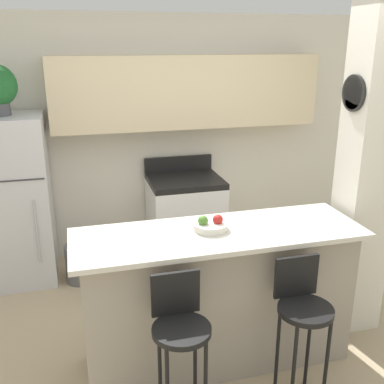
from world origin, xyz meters
name	(u,v)px	position (x,y,z in m)	size (l,w,h in m)	color
ground_plane	(216,358)	(0.00, 0.00, 0.00)	(14.00, 14.00, 0.00)	tan
wall_back	(171,119)	(0.12, 1.99, 1.49)	(5.60, 0.38, 2.55)	silver
pillar_right	(366,177)	(1.23, 0.17, 1.28)	(0.38, 0.32, 2.55)	silver
counter_bar	(218,297)	(0.00, 0.00, 0.52)	(2.00, 0.65, 1.04)	gray
refrigerator	(11,201)	(-1.54, 1.69, 0.82)	(0.74, 0.68, 1.63)	silver
stove_range	(185,218)	(0.19, 1.70, 0.46)	(0.76, 0.66, 1.07)	white
bar_stool_left	(180,331)	(-0.40, -0.49, 0.66)	(0.35, 0.35, 0.98)	black
bar_stool_right	(302,311)	(0.40, -0.49, 0.66)	(0.35, 0.35, 0.98)	black
fruit_bowl	(210,225)	(-0.05, 0.04, 1.07)	(0.24, 0.24, 0.11)	silver
trash_bin	(80,263)	(-0.95, 1.46, 0.19)	(0.28, 0.28, 0.38)	#59595B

